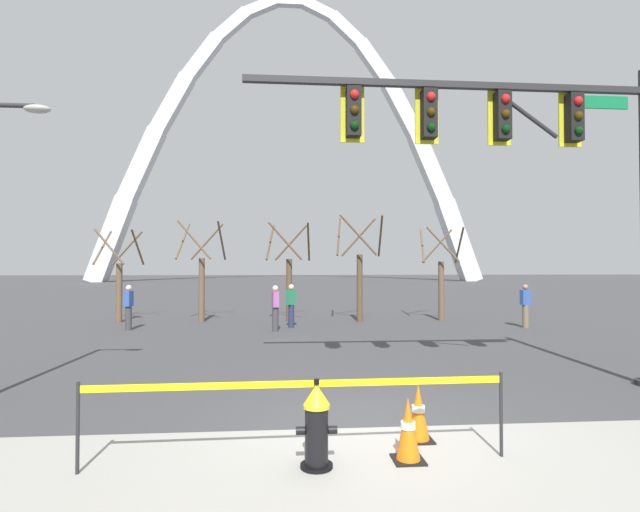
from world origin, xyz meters
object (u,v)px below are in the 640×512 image
pedestrian_standing_center (129,307)px  fire_hydrant (317,426)px  traffic_signal_gantry (524,151)px  monument_arch (290,153)px  pedestrian_walking_left (275,308)px  traffic_cone_by_hydrant (418,413)px  pedestrian_walking_right (525,305)px  pedestrian_near_trees (291,305)px  traffic_cone_mid_sidewalk (408,430)px

pedestrian_standing_center → fire_hydrant: bearing=-64.4°
fire_hydrant → traffic_signal_gantry: 6.53m
monument_arch → pedestrian_standing_center: size_ratio=36.80×
monument_arch → pedestrian_walking_left: 57.93m
traffic_cone_by_hydrant → pedestrian_walking_right: (7.16, 10.85, 0.46)m
fire_hydrant → monument_arch: size_ratio=0.02×
pedestrian_walking_right → pedestrian_near_trees: 8.60m
pedestrian_standing_center → pedestrian_near_trees: 5.74m
traffic_cone_by_hydrant → pedestrian_near_trees: 11.68m
pedestrian_near_trees → traffic_signal_gantry: bearing=-65.5°
fire_hydrant → pedestrian_standing_center: size_ratio=0.62×
traffic_signal_gantry → traffic_cone_mid_sidewalk: bearing=-134.7°
traffic_signal_gantry → fire_hydrant: bearing=-142.3°
traffic_cone_by_hydrant → traffic_signal_gantry: traffic_signal_gantry is taller
pedestrian_walking_left → fire_hydrant: bearing=-86.9°
traffic_cone_mid_sidewalk → pedestrian_standing_center: size_ratio=0.46×
traffic_cone_mid_sidewalk → traffic_signal_gantry: 5.94m
pedestrian_standing_center → pedestrian_walking_right: bearing=-1.9°
traffic_cone_by_hydrant → pedestrian_standing_center: (-7.14, 11.33, 0.46)m
traffic_cone_mid_sidewalk → pedestrian_walking_right: (7.47, 11.48, 0.46)m
traffic_cone_mid_sidewalk → pedestrian_walking_left: 11.34m
monument_arch → pedestrian_walking_right: (7.76, -54.63, -18.45)m
pedestrian_walking_left → pedestrian_near_trees: same height
traffic_signal_gantry → pedestrian_walking_right: (4.41, 8.39, -3.59)m
traffic_cone_by_hydrant → pedestrian_walking_right: bearing=56.6°
fire_hydrant → monument_arch: 68.83m
traffic_cone_by_hydrant → monument_arch: (-0.60, 65.49, 18.91)m
traffic_cone_by_hydrant → traffic_cone_mid_sidewalk: same height
fire_hydrant → traffic_cone_by_hydrant: (1.37, 0.72, -0.11)m
traffic_cone_mid_sidewalk → pedestrian_near_trees: pedestrian_near_trees is taller
pedestrian_walking_left → pedestrian_walking_right: bearing=1.7°
fire_hydrant → traffic_cone_by_hydrant: size_ratio=1.36×
pedestrian_walking_left → pedestrian_standing_center: size_ratio=1.00×
traffic_signal_gantry → pedestrian_walking_left: bearing=120.2°
pedestrian_standing_center → traffic_cone_mid_sidewalk: bearing=-60.2°
pedestrian_walking_left → pedestrian_near_trees: size_ratio=1.00×
monument_arch → pedestrian_standing_center: bearing=-96.9°
traffic_signal_gantry → pedestrian_near_trees: bearing=114.5°
pedestrian_walking_left → pedestrian_walking_right: same height
pedestrian_walking_right → traffic_cone_mid_sidewalk: bearing=-123.0°
fire_hydrant → pedestrian_walking_right: 14.38m
traffic_cone_by_hydrant → traffic_signal_gantry: 5.48m
traffic_cone_by_hydrant → pedestrian_walking_left: pedestrian_walking_left is taller
pedestrian_walking_left → pedestrian_near_trees: 1.15m
traffic_cone_mid_sidewalk → pedestrian_walking_left: bearing=98.5°
monument_arch → pedestrian_walking_right: 58.18m
monument_arch → pedestrian_near_trees: monument_arch is taller
pedestrian_walking_right → fire_hydrant: bearing=-126.4°
monument_arch → pedestrian_near_trees: size_ratio=36.80×
traffic_cone_by_hydrant → traffic_cone_mid_sidewalk: bearing=-115.8°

